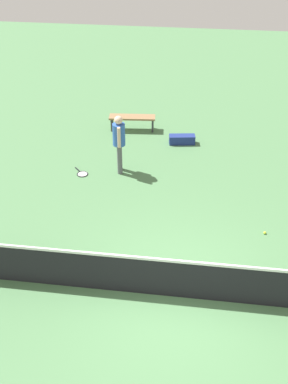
{
  "coord_description": "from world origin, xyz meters",
  "views": [
    {
      "loc": [
        -0.17,
        6.43,
        6.88
      ],
      "look_at": [
        0.99,
        -2.27,
        0.9
      ],
      "focal_mm": 43.11,
      "sensor_mm": 36.0,
      "label": 1
    }
  ],
  "objects_px": {
    "tennis_racket_near_player": "(82,174)",
    "equipment_bag": "(181,139)",
    "player_near_side": "(119,140)",
    "tennis_ball_near_player": "(265,233)",
    "tennis_ball_by_net": "(106,260)",
    "courtside_bench": "(132,118)"
  },
  "relations": [
    {
      "from": "courtside_bench",
      "to": "player_near_side",
      "type": "bearing_deg",
      "value": 91.13
    },
    {
      "from": "player_near_side",
      "to": "tennis_ball_near_player",
      "type": "xyz_separation_m",
      "value": [
        -3.85,
        2.31,
        -0.98
      ]
    },
    {
      "from": "tennis_racket_near_player",
      "to": "tennis_ball_near_player",
      "type": "xyz_separation_m",
      "value": [
        -4.88,
        2.02,
        0.02
      ]
    },
    {
      "from": "tennis_ball_by_net",
      "to": "tennis_ball_near_player",
      "type": "bearing_deg",
      "value": -158.11
    },
    {
      "from": "tennis_racket_near_player",
      "to": "courtside_bench",
      "type": "distance_m",
      "value": 3.11
    },
    {
      "from": "tennis_ball_near_player",
      "to": "tennis_ball_by_net",
      "type": "height_order",
      "value": "same"
    },
    {
      "from": "tennis_ball_near_player",
      "to": "courtside_bench",
      "type": "relative_size",
      "value": 0.04
    },
    {
      "from": "tennis_ball_near_player",
      "to": "tennis_ball_by_net",
      "type": "relative_size",
      "value": 1.0
    },
    {
      "from": "tennis_ball_near_player",
      "to": "equipment_bag",
      "type": "bearing_deg",
      "value": -61.85
    },
    {
      "from": "tennis_ball_by_net",
      "to": "courtside_bench",
      "type": "relative_size",
      "value": 0.04
    },
    {
      "from": "tennis_racket_near_player",
      "to": "equipment_bag",
      "type": "bearing_deg",
      "value": -140.47
    },
    {
      "from": "player_near_side",
      "to": "courtside_bench",
      "type": "bearing_deg",
      "value": -88.87
    },
    {
      "from": "tennis_ball_near_player",
      "to": "equipment_bag",
      "type": "distance_m",
      "value": 4.76
    },
    {
      "from": "player_near_side",
      "to": "equipment_bag",
      "type": "height_order",
      "value": "player_near_side"
    },
    {
      "from": "tennis_ball_by_net",
      "to": "equipment_bag",
      "type": "bearing_deg",
      "value": -102.64
    },
    {
      "from": "tennis_ball_by_net",
      "to": "courtside_bench",
      "type": "bearing_deg",
      "value": -86.44
    },
    {
      "from": "player_near_side",
      "to": "tennis_ball_near_player",
      "type": "height_order",
      "value": "player_near_side"
    },
    {
      "from": "tennis_racket_near_player",
      "to": "equipment_bag",
      "type": "xyz_separation_m",
      "value": [
        -2.64,
        -2.18,
        0.13
      ]
    },
    {
      "from": "tennis_ball_by_net",
      "to": "tennis_racket_near_player",
      "type": "bearing_deg",
      "value": -68.06
    },
    {
      "from": "tennis_racket_near_player",
      "to": "tennis_ball_by_net",
      "type": "distance_m",
      "value": 3.69
    },
    {
      "from": "player_near_side",
      "to": "equipment_bag",
      "type": "distance_m",
      "value": 2.62
    },
    {
      "from": "courtside_bench",
      "to": "equipment_bag",
      "type": "distance_m",
      "value": 1.84
    }
  ]
}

